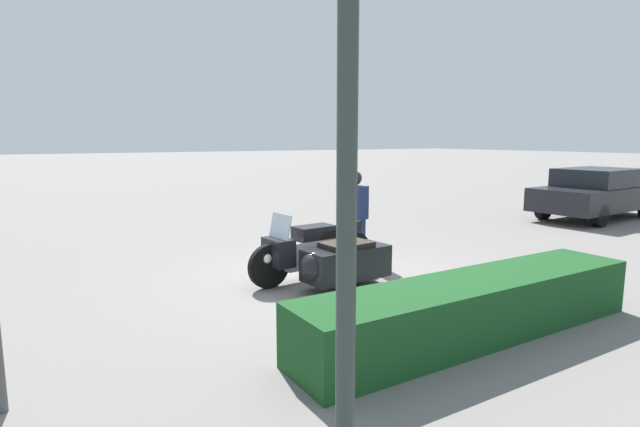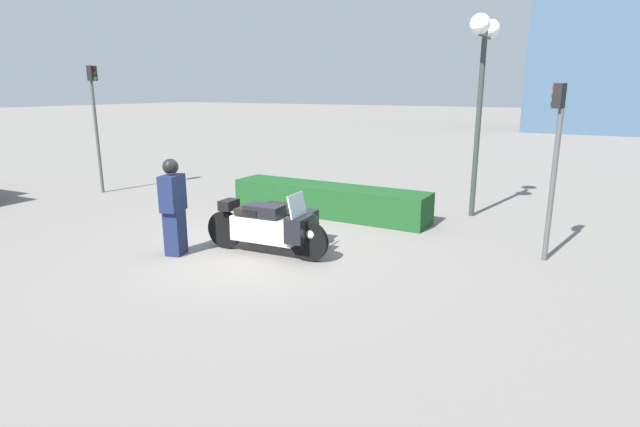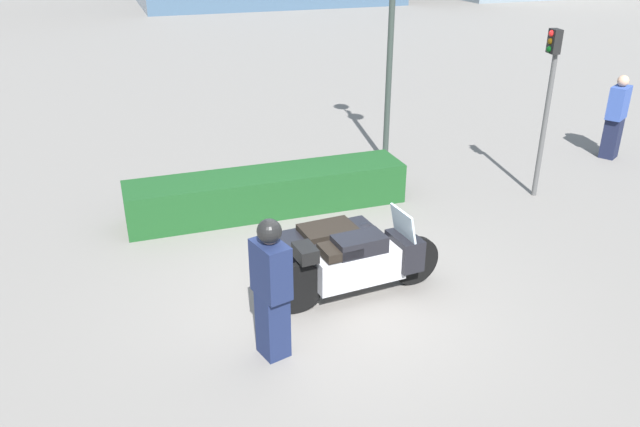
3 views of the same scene
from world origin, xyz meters
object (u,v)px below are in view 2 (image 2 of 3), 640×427
officer_rider (173,205)px  traffic_light_far (95,111)px  hedge_bush_curbside (328,200)px  twin_lamp_post (483,55)px  police_motorcycle (278,224)px  traffic_light_near (555,145)px

officer_rider → traffic_light_far: traffic_light_far is taller
hedge_bush_curbside → traffic_light_far: (-6.98, -0.89, 1.96)m
officer_rider → twin_lamp_post: (3.98, 5.55, 2.72)m
police_motorcycle → traffic_light_near: traffic_light_near is taller
police_motorcycle → traffic_light_near: bearing=17.2°
police_motorcycle → twin_lamp_post: size_ratio=0.55×
officer_rider → twin_lamp_post: 7.35m
officer_rider → twin_lamp_post: size_ratio=0.39×
hedge_bush_curbside → twin_lamp_post: twin_lamp_post is taller
hedge_bush_curbside → traffic_light_near: (4.83, -0.95, 1.65)m
officer_rider → hedge_bush_curbside: bearing=60.6°
police_motorcycle → hedge_bush_curbside: bearing=93.8°
hedge_bush_curbside → police_motorcycle: bearing=-81.5°
officer_rider → traffic_light_far: 6.86m
hedge_bush_curbside → officer_rider: bearing=-104.2°
police_motorcycle → traffic_light_near: (4.42, 1.78, 1.53)m
officer_rider → traffic_light_far: (-5.98, 3.04, 1.40)m
police_motorcycle → hedge_bush_curbside: (-0.41, 2.73, -0.12)m
twin_lamp_post → traffic_light_far: twin_lamp_post is taller
traffic_light_far → officer_rider: bearing=-43.4°
police_motorcycle → officer_rider: 1.90m
twin_lamp_post → traffic_light_near: (1.84, -2.57, -1.63)m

